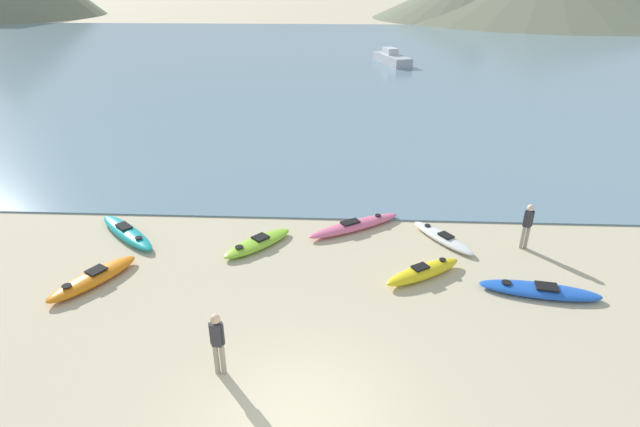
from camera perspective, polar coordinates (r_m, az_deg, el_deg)
ground_plane at (r=10.67m, az=-2.53°, el=-22.57°), size 400.00×400.00×0.00m
bay_water at (r=51.46m, az=1.95°, el=17.19°), size 160.00×70.00×0.06m
kayak_on_sand_0 at (r=15.04m, az=23.80°, el=-8.02°), size 3.28×1.27×0.30m
kayak_on_sand_1 at (r=15.58m, az=-24.49°, el=-6.72°), size 2.05×2.78×0.38m
kayak_on_sand_2 at (r=14.76m, az=11.71°, el=-6.52°), size 2.51×1.90×0.41m
kayak_on_sand_3 at (r=17.05m, az=3.95°, el=-1.37°), size 3.31×2.36×0.35m
kayak_on_sand_4 at (r=16.10m, az=-7.15°, el=-3.36°), size 2.30×2.43×0.33m
kayak_on_sand_5 at (r=17.79m, az=-21.21°, el=-2.01°), size 2.87×2.75×0.34m
kayak_on_sand_6 at (r=16.81m, az=13.84°, el=-2.68°), size 1.98×2.50×0.30m
person_near_foreground at (r=11.17m, az=-11.63°, el=-14.03°), size 0.32×0.22×1.58m
person_near_waterline at (r=16.87m, az=22.62°, el=-1.07°), size 0.31×0.26×1.52m
moored_boat_1 at (r=49.14m, az=8.22°, el=17.13°), size 3.30×5.62×1.37m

